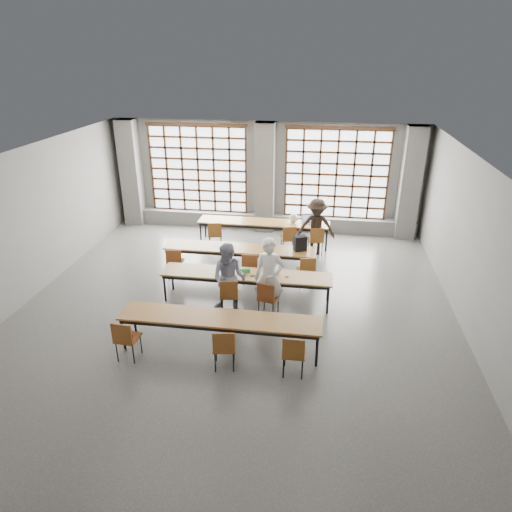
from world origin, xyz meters
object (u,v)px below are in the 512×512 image
(chair_mid_left, at_px, (175,260))
(chair_front_left, at_px, (229,293))
(chair_back_mid, at_px, (289,237))
(phone, at_px, (253,276))
(student_back, at_px, (316,227))
(chair_near_mid, at_px, (224,345))
(chair_back_right, at_px, (316,238))
(desk_row_a, at_px, (264,224))
(desk_row_b, at_px, (239,250))
(green_box, at_px, (245,270))
(laptop_back, at_px, (308,221))
(laptop_front, at_px, (271,271))
(desk_row_c, at_px, (246,276))
(chair_back_left, at_px, (215,233))
(plastic_bag, at_px, (294,218))
(red_pouch, at_px, (127,336))
(chair_near_left, at_px, (125,336))
(student_female, at_px, (229,279))
(backpack, at_px, (300,243))
(chair_near_right, at_px, (294,351))
(mouse, at_px, (287,276))
(chair_mid_right, at_px, (307,269))
(chair_mid_centre, at_px, (250,265))
(chair_front_right, at_px, (267,296))
(student_male, at_px, (269,278))
(desk_row_d, at_px, (220,320))

(chair_mid_left, relative_size, chair_front_left, 1.00)
(chair_back_mid, distance_m, phone, 3.10)
(student_back, bearing_deg, chair_near_mid, -104.72)
(chair_back_mid, relative_size, phone, 6.77)
(chair_back_right, distance_m, phone, 3.34)
(desk_row_a, bearing_deg, desk_row_b, -100.37)
(green_box, bearing_deg, chair_back_right, 60.65)
(desk_row_b, height_order, laptop_back, laptop_back)
(chair_near_mid, relative_size, laptop_front, 1.97)
(desk_row_c, height_order, laptop_front, laptop_front)
(desk_row_c, height_order, chair_back_left, chair_back_left)
(plastic_bag, bearing_deg, laptop_front, -94.35)
(green_box, bearing_deg, student_back, 61.98)
(desk_row_c, distance_m, chair_mid_left, 2.21)
(chair_back_left, height_order, red_pouch, chair_back_left)
(desk_row_c, relative_size, chair_front_left, 4.55)
(green_box, height_order, phone, green_box)
(green_box, bearing_deg, chair_near_left, -124.72)
(chair_front_left, bearing_deg, green_box, 71.48)
(student_female, relative_size, backpack, 4.16)
(laptop_back, distance_m, red_pouch, 6.95)
(student_back, bearing_deg, chair_near_right, -92.04)
(laptop_back, relative_size, red_pouch, 2.20)
(mouse, bearing_deg, chair_near_mid, -109.94)
(chair_near_mid, bearing_deg, mouse, 70.06)
(chair_mid_right, height_order, chair_near_right, same)
(chair_mid_centre, height_order, student_female, student_female)
(chair_front_right, height_order, chair_near_mid, same)
(chair_front_right, xyz_separation_m, student_male, (0.02, 0.13, 0.38))
(student_male, height_order, laptop_front, student_male)
(desk_row_a, distance_m, chair_near_right, 6.31)
(chair_mid_right, height_order, backpack, backpack)
(chair_front_left, xyz_separation_m, chair_near_left, (-1.61, -1.96, 0.00))
(chair_back_mid, xyz_separation_m, student_back, (0.78, 0.13, 0.30))
(chair_front_left, height_order, chair_near_right, same)
(chair_front_left, bearing_deg, student_male, 8.22)
(desk_row_d, bearing_deg, chair_near_right, -22.75)
(chair_near_left, distance_m, plastic_bag, 6.79)
(desk_row_d, distance_m, chair_mid_right, 3.24)
(chair_mid_centre, height_order, red_pouch, chair_mid_centre)
(student_female, xyz_separation_m, plastic_bag, (1.14, 4.12, 0.04))
(laptop_back, distance_m, plastic_bag, 0.44)
(desk_row_d, distance_m, backpack, 3.77)
(desk_row_a, xyz_separation_m, chair_mid_left, (-1.97, -2.70, -0.13))
(plastic_bag, bearing_deg, chair_near_mid, -97.53)
(chair_mid_centre, height_order, mouse, chair_mid_centre)
(chair_front_left, distance_m, green_box, 0.78)
(chair_mid_left, distance_m, chair_near_left, 3.46)
(chair_front_right, distance_m, backpack, 2.28)
(chair_back_left, xyz_separation_m, backpack, (2.61, -1.40, 0.39))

